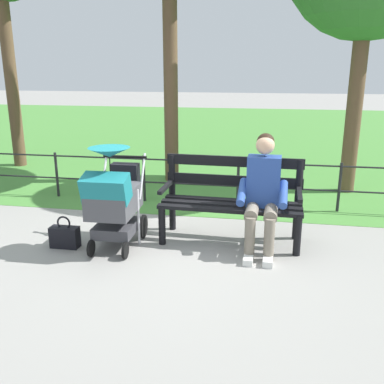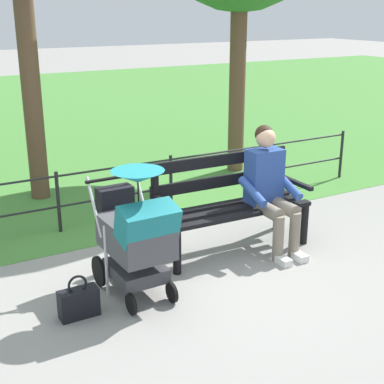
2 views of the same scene
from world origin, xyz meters
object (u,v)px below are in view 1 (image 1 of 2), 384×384
object	(u,v)px
person_on_bench	(263,190)
stroller	(114,197)
park_bench	(232,196)
handbag	(65,236)

from	to	relation	value
person_on_bench	stroller	world-z (taller)	person_on_bench
park_bench	handbag	xyz separation A→B (m)	(1.81, 0.57, -0.40)
park_bench	handbag	distance (m)	1.94
person_on_bench	park_bench	bearing A→B (deg)	-32.47
park_bench	person_on_bench	bearing A→B (deg)	147.53
stroller	handbag	xyz separation A→B (m)	(0.57, 0.10, -0.47)
handbag	park_bench	bearing A→B (deg)	-162.47
handbag	person_on_bench	bearing A→B (deg)	-170.81
park_bench	person_on_bench	world-z (taller)	person_on_bench
stroller	park_bench	bearing A→B (deg)	-159.30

